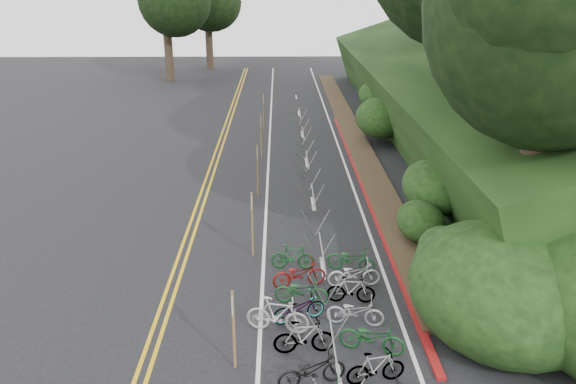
% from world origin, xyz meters
% --- Properties ---
extents(ground, '(120.00, 120.00, 0.00)m').
position_xyz_m(ground, '(0.00, 0.00, 0.00)').
color(ground, black).
rests_on(ground, ground).
extents(road_markings, '(7.47, 80.00, 0.01)m').
position_xyz_m(road_markings, '(0.63, 10.10, 0.00)').
color(road_markings, gold).
rests_on(road_markings, ground).
extents(red_curb, '(0.25, 28.00, 0.10)m').
position_xyz_m(red_curb, '(5.70, 12.00, 0.05)').
color(red_curb, maroon).
rests_on(red_curb, ground).
extents(embankment, '(14.30, 48.14, 9.11)m').
position_xyz_m(embankment, '(12.96, 19.04, 2.57)').
color(embankment, black).
rests_on(embankment, ground).
extents(bike_rack_front, '(1.19, 2.85, 1.28)m').
position_xyz_m(bike_rack_front, '(2.89, -2.05, 0.92)').
color(bike_rack_front, '#95979A').
rests_on(bike_rack_front, ground).
extents(bike_racks_rest, '(1.14, 23.00, 1.17)m').
position_xyz_m(bike_racks_rest, '(3.00, 13.00, 0.85)').
color(bike_racks_rest, '#95979A').
rests_on(bike_racks_rest, ground).
extents(signpost_near, '(0.08, 0.40, 2.32)m').
position_xyz_m(signpost_near, '(0.39, -1.35, 1.33)').
color(signpost_near, brown).
rests_on(signpost_near, ground).
extents(signposts_rest, '(0.08, 18.40, 2.50)m').
position_xyz_m(signposts_rest, '(0.60, 14.00, 1.43)').
color(signposts_rest, brown).
rests_on(signposts_rest, ground).
extents(bike_front, '(0.94, 1.94, 1.12)m').
position_xyz_m(bike_front, '(1.51, 0.23, 0.56)').
color(bike_front, beige).
rests_on(bike_front, ground).
extents(bike_valet, '(3.07, 8.71, 1.02)m').
position_xyz_m(bike_valet, '(3.10, 0.40, 0.46)').
color(bike_valet, '#144C1E').
rests_on(bike_valet, ground).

